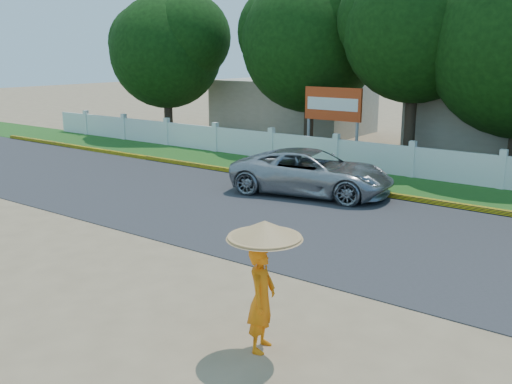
% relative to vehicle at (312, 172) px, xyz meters
% --- Properties ---
extents(ground, '(120.00, 120.00, 0.00)m').
position_rel_vehicle_xyz_m(ground, '(1.58, -7.07, -0.69)').
color(ground, '#9E8460').
rests_on(ground, ground).
extents(road, '(60.00, 7.00, 0.02)m').
position_rel_vehicle_xyz_m(road, '(1.58, -2.57, -0.68)').
color(road, '#38383A').
rests_on(road, ground).
extents(grass_verge, '(60.00, 3.50, 0.03)m').
position_rel_vehicle_xyz_m(grass_verge, '(1.58, 2.68, -0.68)').
color(grass_verge, '#2D601E').
rests_on(grass_verge, ground).
extents(curb, '(40.00, 0.18, 0.16)m').
position_rel_vehicle_xyz_m(curb, '(1.58, 0.98, -0.61)').
color(curb, yellow).
rests_on(curb, ground).
extents(fence, '(40.00, 0.10, 1.10)m').
position_rel_vehicle_xyz_m(fence, '(1.58, 4.13, -0.14)').
color(fence, silver).
rests_on(fence, ground).
extents(building_far, '(8.00, 5.00, 2.80)m').
position_rel_vehicle_xyz_m(building_far, '(-8.42, 11.93, 0.71)').
color(building_far, '#B7AD99').
rests_on(building_far, ground).
extents(vehicle, '(5.33, 3.26, 1.38)m').
position_rel_vehicle_xyz_m(vehicle, '(0.00, 0.00, 0.00)').
color(vehicle, '#9A9EA2').
rests_on(vehicle, ground).
extents(monk_with_parasol, '(1.10, 1.10, 2.00)m').
position_rel_vehicle_xyz_m(monk_with_parasol, '(4.35, -8.66, 0.62)').
color(monk_with_parasol, orange).
rests_on(monk_with_parasol, ground).
extents(billboard, '(2.50, 0.13, 2.95)m').
position_rel_vehicle_xyz_m(billboard, '(-2.22, 5.22, 1.45)').
color(billboard, gray).
rests_on(billboard, ground).
extents(tree_row, '(34.51, 7.90, 9.25)m').
position_rel_vehicle_xyz_m(tree_row, '(3.18, 7.45, 4.24)').
color(tree_row, '#473828').
rests_on(tree_row, ground).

